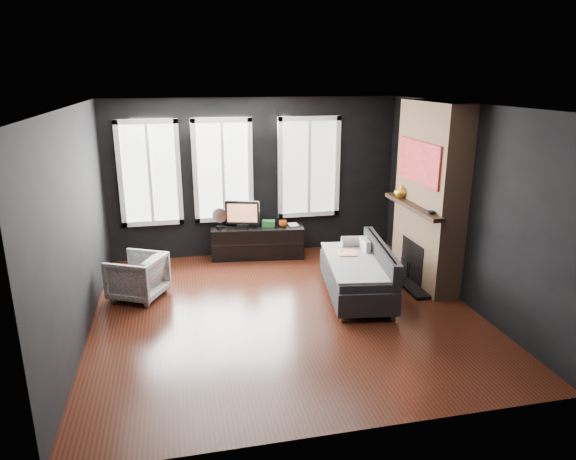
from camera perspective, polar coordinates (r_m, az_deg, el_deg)
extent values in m
plane|color=black|center=(6.99, -0.28, -9.03)|extent=(5.00, 5.00, 0.00)
plane|color=white|center=(6.30, -0.31, 13.67)|extent=(5.00, 5.00, 0.00)
cube|color=black|center=(8.91, -3.69, 5.82)|extent=(5.00, 0.02, 2.70)
cube|color=black|center=(6.49, -22.43, 0.36)|extent=(0.02, 5.00, 2.70)
cube|color=black|center=(7.43, 18.93, 2.71)|extent=(0.02, 5.00, 2.70)
cube|color=gray|center=(7.73, 8.53, -2.13)|extent=(0.08, 0.32, 0.32)
imported|color=white|center=(7.57, -16.40, -4.77)|extent=(0.87, 0.89, 0.70)
imported|color=#D24A10|center=(8.83, -0.57, 0.82)|extent=(0.16, 0.13, 0.14)
imported|color=beige|center=(8.87, 0.10, 1.19)|extent=(0.16, 0.02, 0.22)
cube|color=#27672B|center=(8.83, -2.18, 0.73)|extent=(0.24, 0.19, 0.11)
imported|color=orange|center=(8.13, 12.42, 4.25)|extent=(0.27, 0.27, 0.20)
cylinder|color=black|center=(7.28, 15.62, 1.89)|extent=(0.14, 0.14, 0.04)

